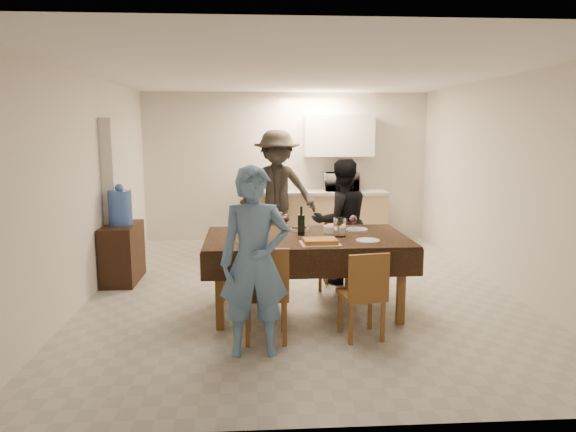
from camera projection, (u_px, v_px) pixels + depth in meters
name	position (u px, v px, depth m)	size (l,w,h in m)	color
floor	(301.00, 289.00, 6.36)	(5.00, 6.00, 0.02)	#9E9E9A
ceiling	(302.00, 73.00, 5.93)	(5.00, 6.00, 0.02)	white
wall_back	(286.00, 167.00, 9.09)	(5.00, 0.02, 2.60)	silver
wall_front	(344.00, 235.00, 3.19)	(5.00, 0.02, 2.60)	silver
wall_left	(88.00, 186.00, 5.98)	(0.02, 6.00, 2.60)	silver
wall_right	(504.00, 184.00, 6.30)	(0.02, 6.00, 2.60)	silver
stub_partition	(123.00, 195.00, 7.21)	(0.15, 1.40, 2.10)	silver
kitchen_base_cabinet	(322.00, 218.00, 8.96)	(2.20, 0.60, 0.86)	tan
kitchen_worktop	(322.00, 192.00, 8.88)	(2.24, 0.64, 0.05)	#AAAAA5
upper_cabinet	(339.00, 136.00, 8.88)	(1.20, 0.34, 0.70)	white
dining_table	(306.00, 240.00, 5.48)	(2.15, 1.28, 0.83)	black
chair_near_left	(266.00, 284.00, 4.67)	(0.42, 0.42, 0.50)	brown
chair_near_right	(363.00, 287.00, 4.73)	(0.44, 0.45, 0.46)	brown
chair_far_left	(263.00, 246.00, 6.14)	(0.49, 0.49, 0.51)	brown
chair_far_right	(338.00, 248.00, 6.20)	(0.52, 0.53, 0.48)	brown
console	(123.00, 253.00, 6.64)	(0.41, 0.81, 0.75)	black
water_jug	(120.00, 208.00, 6.54)	(0.29, 0.29, 0.44)	#4068C7
wine_bottle	(301.00, 221.00, 5.49)	(0.08, 0.08, 0.31)	black
water_pitcher	(340.00, 227.00, 5.43)	(0.13, 0.13, 0.20)	white
savoury_tart	(320.00, 241.00, 5.10)	(0.39, 0.29, 0.05)	#C08438
salad_bowl	(332.00, 229.00, 5.66)	(0.18, 0.18, 0.07)	silver
mushroom_dish	(299.00, 230.00, 5.74)	(0.19, 0.19, 0.03)	silver
wine_glass_a	(255.00, 233.00, 5.18)	(0.08, 0.08, 0.18)	white
wine_glass_b	(353.00, 223.00, 5.74)	(0.08, 0.08, 0.18)	white
wine_glass_c	(286.00, 222.00, 5.74)	(0.09, 0.09, 0.19)	white
plate_near_left	(250.00, 242.00, 5.14)	(0.24, 0.24, 0.01)	silver
plate_near_right	(368.00, 241.00, 5.21)	(0.24, 0.24, 0.01)	silver
plate_far_left	(250.00, 231.00, 5.73)	(0.27, 0.27, 0.02)	silver
plate_far_right	(356.00, 229.00, 5.80)	(0.25, 0.25, 0.01)	silver
microwave	(341.00, 182.00, 8.88)	(0.57, 0.38, 0.31)	white
person_near	(255.00, 262.00, 4.41)	(0.61, 0.40, 1.66)	#567DAB
person_far	(341.00, 221.00, 6.55)	(0.77, 0.60, 1.59)	black
person_kitchen	(277.00, 190.00, 8.38)	(1.26, 0.73, 1.95)	black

